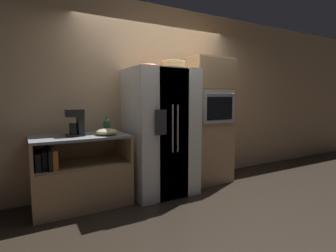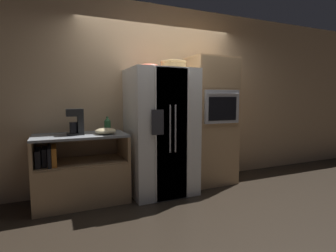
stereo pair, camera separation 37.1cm
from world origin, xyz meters
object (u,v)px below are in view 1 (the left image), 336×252
wicker_basket (172,65)px  mixing_bowl (107,132)px  fruit_bowl (148,66)px  coffee_maker (77,121)px  wall_oven (207,121)px  refrigerator (161,132)px  bottle_tall (107,125)px

wicker_basket → mixing_bowl: 1.34m
fruit_bowl → mixing_bowl: bearing=-168.1°
wicker_basket → mixing_bowl: wicker_basket is taller
wicker_basket → coffee_maker: 1.54m
fruit_bowl → wall_oven: bearing=-0.0°
mixing_bowl → wall_oven: bearing=4.6°
refrigerator → mixing_bowl: bearing=-177.3°
mixing_bowl → coffee_maker: (-0.34, 0.11, 0.14)m
refrigerator → fruit_bowl: (-0.14, 0.10, 0.93)m
wicker_basket → bottle_tall: (-0.92, 0.20, -0.84)m
mixing_bowl → coffee_maker: size_ratio=0.82×
refrigerator → wicker_basket: size_ratio=4.75×
wall_oven → bottle_tall: bearing=176.8°
fruit_bowl → mixing_bowl: 1.10m
fruit_bowl → coffee_maker: 1.24m
fruit_bowl → mixing_bowl: size_ratio=1.08×
fruit_bowl → coffee_maker: (-1.00, -0.03, -0.73)m
wall_oven → coffee_maker: size_ratio=6.01×
coffee_maker → mixing_bowl: bearing=-17.9°
coffee_maker → wicker_basket: bearing=-3.4°
coffee_maker → fruit_bowl: bearing=1.5°
refrigerator → mixing_bowl: 0.80m
wicker_basket → fruit_bowl: wicker_basket is taller
bottle_tall → coffee_maker: coffee_maker is taller
wicker_basket → bottle_tall: 1.26m
mixing_bowl → coffee_maker: coffee_maker is taller
wicker_basket → bottle_tall: wicker_basket is taller
wicker_basket → coffee_maker: (-1.33, 0.08, -0.76)m
bottle_tall → mixing_bowl: 0.25m
wall_oven → mixing_bowl: 1.71m
wicker_basket → coffee_maker: wicker_basket is taller
mixing_bowl → coffee_maker: 0.39m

